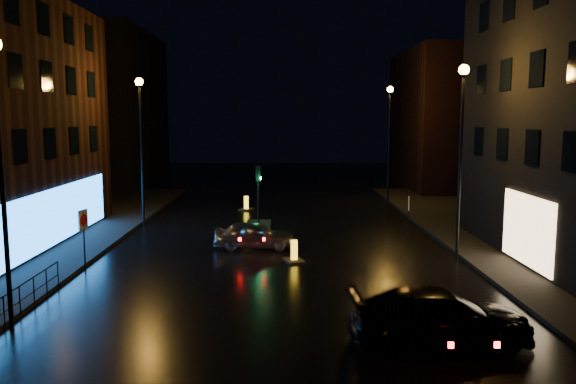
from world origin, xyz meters
name	(u,v)px	position (x,y,z in m)	size (l,w,h in m)	color
ground	(278,305)	(0.00, 0.00, 0.00)	(120.00, 120.00, 0.00)	black
pavement_right	(573,247)	(14.00, 8.00, 0.07)	(12.00, 44.00, 0.15)	black
building_far_left	(108,109)	(-16.00, 35.00, 7.00)	(8.00, 16.00, 14.00)	black
building_far_right	(449,120)	(15.00, 32.00, 6.00)	(8.00, 14.00, 12.00)	black
street_lamp_lfar	(141,128)	(-7.80, 14.00, 5.56)	(0.44, 0.44, 8.37)	black
street_lamp_rnear	(461,132)	(7.80, 6.00, 5.56)	(0.44, 0.44, 8.37)	black
street_lamp_rfar	(389,126)	(7.80, 22.00, 5.56)	(0.44, 0.44, 8.37)	black
traffic_signal	(258,217)	(-1.20, 14.00, 0.50)	(1.40, 2.40, 3.45)	black
guard_railing	(19,294)	(-8.00, -1.00, 0.74)	(0.05, 6.04, 1.00)	black
silver_hatchback	(254,235)	(-1.17, 8.25, 0.65)	(1.52, 3.79, 1.29)	#A8AAB0
dark_sedan	(440,316)	(4.47, -3.15, 0.73)	(2.05, 5.05, 1.47)	black
bollard_near	(294,257)	(0.67, 5.66, 0.21)	(1.00, 1.24, 0.94)	black
bollard_far	(246,207)	(-2.23, 19.42, 0.21)	(1.08, 1.27, 0.95)	black
road_sign_left	(83,225)	(-7.90, 4.52, 1.85)	(0.20, 0.59, 2.46)	black
road_sign_right	(409,207)	(6.72, 10.68, 1.59)	(0.16, 0.51, 2.12)	black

